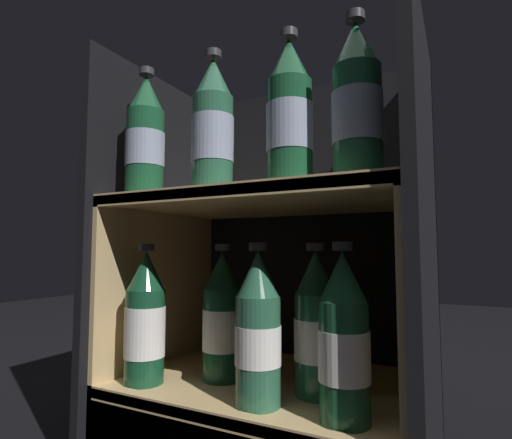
{
  "coord_description": "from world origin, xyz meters",
  "views": [
    {
      "loc": [
        0.35,
        -0.55,
        0.42
      ],
      "look_at": [
        0.0,
        0.14,
        0.48
      ],
      "focal_mm": 28.0,
      "sensor_mm": 36.0,
      "label": 1
    }
  ],
  "objects_px": {
    "bottle_lower_front_0": "(145,321)",
    "bottle_lower_back_1": "(316,327)",
    "bottle_upper_front_2": "(289,116)",
    "bottle_lower_front_1": "(258,332)",
    "bottle_upper_front_3": "(357,105)",
    "bottle_lower_back_0": "(222,319)",
    "bottle_upper_front_0": "(145,140)",
    "bottle_lower_front_2": "(344,341)",
    "bottle_upper_front_1": "(213,129)"
  },
  "relations": [
    {
      "from": "bottle_lower_front_0",
      "to": "bottle_lower_back_1",
      "type": "bearing_deg",
      "value": 15.05
    },
    {
      "from": "bottle_upper_front_2",
      "to": "bottle_lower_front_1",
      "type": "distance_m",
      "value": 0.37
    },
    {
      "from": "bottle_upper_front_2",
      "to": "bottle_lower_back_1",
      "type": "xyz_separation_m",
      "value": [
        0.01,
        0.09,
        -0.36
      ]
    },
    {
      "from": "bottle_upper_front_3",
      "to": "bottle_lower_back_0",
      "type": "xyz_separation_m",
      "value": [
        -0.3,
        0.09,
        -0.36
      ]
    },
    {
      "from": "bottle_lower_front_0",
      "to": "bottle_upper_front_0",
      "type": "bearing_deg",
      "value": -180.0
    },
    {
      "from": "bottle_upper_front_0",
      "to": "bottle_lower_front_0",
      "type": "height_order",
      "value": "bottle_upper_front_0"
    },
    {
      "from": "bottle_upper_front_2",
      "to": "bottle_lower_back_1",
      "type": "height_order",
      "value": "bottle_upper_front_2"
    },
    {
      "from": "bottle_upper_front_3",
      "to": "bottle_lower_front_2",
      "type": "xyz_separation_m",
      "value": [
        -0.03,
        0.0,
        -0.36
      ]
    },
    {
      "from": "bottle_lower_front_0",
      "to": "bottle_upper_front_2",
      "type": "bearing_deg",
      "value": -0.0
    },
    {
      "from": "bottle_upper_front_0",
      "to": "bottle_lower_front_0",
      "type": "relative_size",
      "value": 1.0
    },
    {
      "from": "bottle_lower_front_0",
      "to": "bottle_lower_front_2",
      "type": "relative_size",
      "value": 1.0
    },
    {
      "from": "bottle_upper_front_1",
      "to": "bottle_upper_front_2",
      "type": "bearing_deg",
      "value": 0.0
    },
    {
      "from": "bottle_lower_front_1",
      "to": "bottle_lower_front_2",
      "type": "distance_m",
      "value": 0.15
    },
    {
      "from": "bottle_upper_front_0",
      "to": "bottle_upper_front_2",
      "type": "bearing_deg",
      "value": 0.0
    },
    {
      "from": "bottle_upper_front_0",
      "to": "bottle_upper_front_3",
      "type": "distance_m",
      "value": 0.43
    },
    {
      "from": "bottle_upper_front_2",
      "to": "bottle_lower_front_1",
      "type": "relative_size",
      "value": 1.0
    },
    {
      "from": "bottle_upper_front_0",
      "to": "bottle_lower_back_1",
      "type": "bearing_deg",
      "value": 14.62
    },
    {
      "from": "bottle_upper_front_0",
      "to": "bottle_lower_front_1",
      "type": "distance_m",
      "value": 0.45
    },
    {
      "from": "bottle_upper_front_1",
      "to": "bottle_lower_front_0",
      "type": "height_order",
      "value": "bottle_upper_front_1"
    },
    {
      "from": "bottle_upper_front_1",
      "to": "bottle_lower_back_1",
      "type": "height_order",
      "value": "bottle_upper_front_1"
    },
    {
      "from": "bottle_upper_front_3",
      "to": "bottle_lower_front_2",
      "type": "bearing_deg",
      "value": 180.0
    },
    {
      "from": "bottle_upper_front_0",
      "to": "bottle_lower_front_1",
      "type": "bearing_deg",
      "value": 0.0
    },
    {
      "from": "bottle_lower_front_0",
      "to": "bottle_lower_front_1",
      "type": "xyz_separation_m",
      "value": [
        0.25,
        -0.0,
        0.0
      ]
    },
    {
      "from": "bottle_upper_front_0",
      "to": "bottle_upper_front_2",
      "type": "distance_m",
      "value": 0.32
    },
    {
      "from": "bottle_upper_front_3",
      "to": "bottle_lower_front_0",
      "type": "bearing_deg",
      "value": 180.0
    },
    {
      "from": "bottle_lower_front_0",
      "to": "bottle_lower_front_1",
      "type": "bearing_deg",
      "value": -0.0
    },
    {
      "from": "bottle_upper_front_2",
      "to": "bottle_lower_front_1",
      "type": "bearing_deg",
      "value": 180.0
    },
    {
      "from": "bottle_upper_front_1",
      "to": "bottle_lower_front_1",
      "type": "xyz_separation_m",
      "value": [
        0.09,
        0.0,
        -0.36
      ]
    },
    {
      "from": "bottle_upper_front_0",
      "to": "bottle_upper_front_1",
      "type": "distance_m",
      "value": 0.16
    },
    {
      "from": "bottle_upper_front_0",
      "to": "bottle_lower_front_1",
      "type": "xyz_separation_m",
      "value": [
        0.26,
        0.0,
        -0.36
      ]
    },
    {
      "from": "bottle_lower_front_2",
      "to": "bottle_lower_back_1",
      "type": "xyz_separation_m",
      "value": [
        -0.07,
        0.09,
        0.0
      ]
    },
    {
      "from": "bottle_lower_back_0",
      "to": "bottle_lower_back_1",
      "type": "distance_m",
      "value": 0.2
    },
    {
      "from": "bottle_lower_front_0",
      "to": "bottle_lower_back_1",
      "type": "relative_size",
      "value": 1.0
    },
    {
      "from": "bottle_upper_front_1",
      "to": "bottle_upper_front_0",
      "type": "bearing_deg",
      "value": 180.0
    },
    {
      "from": "bottle_lower_front_1",
      "to": "bottle_upper_front_3",
      "type": "bearing_deg",
      "value": 0.0
    },
    {
      "from": "bottle_upper_front_0",
      "to": "bottle_lower_front_2",
      "type": "relative_size",
      "value": 1.0
    },
    {
      "from": "bottle_upper_front_2",
      "to": "bottle_lower_back_0",
      "type": "relative_size",
      "value": 1.0
    },
    {
      "from": "bottle_lower_back_1",
      "to": "bottle_lower_front_2",
      "type": "bearing_deg",
      "value": -49.84
    },
    {
      "from": "bottle_upper_front_0",
      "to": "bottle_upper_front_3",
      "type": "xyz_separation_m",
      "value": [
        0.43,
        0.0,
        -0.0
      ]
    },
    {
      "from": "bottle_upper_front_0",
      "to": "bottle_lower_front_2",
      "type": "xyz_separation_m",
      "value": [
        0.41,
        0.0,
        -0.36
      ]
    },
    {
      "from": "bottle_upper_front_0",
      "to": "bottle_lower_back_0",
      "type": "relative_size",
      "value": 1.0
    },
    {
      "from": "bottle_lower_front_2",
      "to": "bottle_lower_back_0",
      "type": "distance_m",
      "value": 0.28
    },
    {
      "from": "bottle_upper_front_2",
      "to": "bottle_upper_front_1",
      "type": "bearing_deg",
      "value": 180.0
    },
    {
      "from": "bottle_upper_front_0",
      "to": "bottle_lower_back_1",
      "type": "height_order",
      "value": "bottle_upper_front_0"
    },
    {
      "from": "bottle_upper_front_2",
      "to": "bottle_lower_front_0",
      "type": "height_order",
      "value": "bottle_upper_front_2"
    },
    {
      "from": "bottle_upper_front_3",
      "to": "bottle_lower_back_1",
      "type": "distance_m",
      "value": 0.39
    },
    {
      "from": "bottle_upper_front_1",
      "to": "bottle_lower_back_0",
      "type": "bearing_deg",
      "value": 109.22
    },
    {
      "from": "bottle_lower_front_1",
      "to": "bottle_lower_back_1",
      "type": "xyz_separation_m",
      "value": [
        0.07,
        0.09,
        -0.0
      ]
    },
    {
      "from": "bottle_upper_front_3",
      "to": "bottle_lower_front_0",
      "type": "distance_m",
      "value": 0.56
    },
    {
      "from": "bottle_upper_front_3",
      "to": "bottle_lower_back_1",
      "type": "relative_size",
      "value": 1.0
    }
  ]
}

